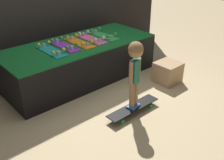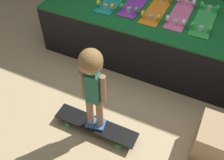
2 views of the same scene
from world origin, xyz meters
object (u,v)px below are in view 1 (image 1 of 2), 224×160
skateboard_purple_on_rack (64,45)px  storage_box (167,72)px  skateboard_teal_on_rack (51,50)px  skateboard_on_floor (133,108)px  skateboard_pink_on_rack (91,38)px  skateboard_orange_on_rack (79,42)px  child (135,63)px  skateboard_green_on_rack (103,35)px

skateboard_purple_on_rack → storage_box: bearing=-41.3°
skateboard_teal_on_rack → skateboard_on_floor: skateboard_teal_on_rack is taller
skateboard_on_floor → skateboard_pink_on_rack: bearing=75.3°
skateboard_orange_on_rack → skateboard_on_floor: bearing=-94.0°
skateboard_teal_on_rack → skateboard_orange_on_rack: size_ratio=1.00×
skateboard_pink_on_rack → child: (-0.34, -1.30, 0.10)m
skateboard_pink_on_rack → skateboard_on_floor: size_ratio=0.77×
skateboard_pink_on_rack → skateboard_green_on_rack: same height
skateboard_orange_on_rack → storage_box: bearing=-47.0°
skateboard_teal_on_rack → child: 1.33m
skateboard_purple_on_rack → skateboard_on_floor: skateboard_purple_on_rack is taller
skateboard_on_floor → skateboard_orange_on_rack: bearing=86.0°
skateboard_green_on_rack → skateboard_on_floor: (-0.59, -1.30, -0.54)m
skateboard_purple_on_rack → skateboard_green_on_rack: 0.75m
skateboard_teal_on_rack → skateboard_green_on_rack: (1.01, 0.04, 0.00)m
skateboard_purple_on_rack → child: child is taller
skateboard_teal_on_rack → skateboard_purple_on_rack: bearing=10.7°
skateboard_orange_on_rack → child: 1.28m
skateboard_pink_on_rack → skateboard_green_on_rack: (0.25, -0.00, 0.00)m
skateboard_teal_on_rack → skateboard_green_on_rack: same height
skateboard_on_floor → skateboard_purple_on_rack: bearing=97.1°
child → storage_box: child is taller
skateboard_pink_on_rack → storage_box: 1.33m
skateboard_orange_on_rack → skateboard_green_on_rack: (0.50, 0.02, 0.00)m
skateboard_teal_on_rack → skateboard_purple_on_rack: same height
skateboard_teal_on_rack → child: bearing=-71.8°
skateboard_pink_on_rack → skateboard_on_floor: (-0.34, -1.30, -0.54)m
skateboard_green_on_rack → skateboard_on_floor: 1.52m
skateboard_on_floor → storage_box: 1.07m
skateboard_green_on_rack → skateboard_teal_on_rack: bearing=-178.0°
skateboard_orange_on_rack → skateboard_green_on_rack: 0.50m
skateboard_orange_on_rack → skateboard_green_on_rack: bearing=2.6°
skateboard_teal_on_rack → storage_box: (1.45, -1.00, -0.46)m
skateboard_orange_on_rack → skateboard_on_floor: size_ratio=0.77×
skateboard_purple_on_rack → skateboard_pink_on_rack: (0.50, -0.01, 0.00)m
skateboard_purple_on_rack → child: size_ratio=0.70×
skateboard_orange_on_rack → storage_box: (0.95, -1.02, -0.46)m
skateboard_orange_on_rack → skateboard_on_floor: 1.39m
skateboard_orange_on_rack → skateboard_teal_on_rack: bearing=-178.6°
skateboard_teal_on_rack → skateboard_orange_on_rack: (0.50, 0.01, 0.00)m
skateboard_teal_on_rack → skateboard_orange_on_rack: 0.50m
skateboard_purple_on_rack → skateboard_orange_on_rack: bearing=-8.1°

